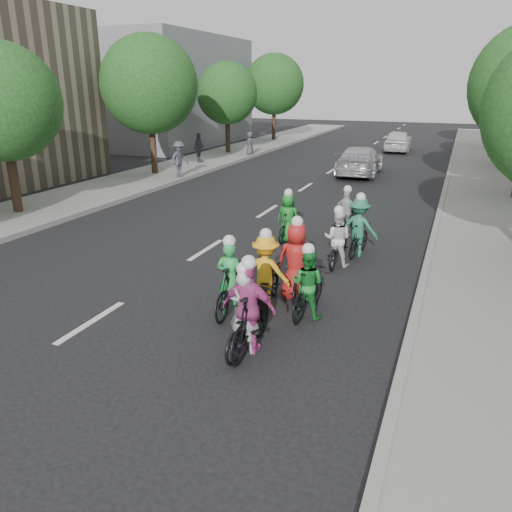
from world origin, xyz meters
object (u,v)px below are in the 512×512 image
Objects in this scene: cyclist_1 at (308,288)px; spectator_0 at (179,159)px; cyclist_7 at (359,231)px; cyclist_9 at (288,222)px; cyclist_3 at (250,316)px; follow_car_lead at (360,161)px; spectator_1 at (199,148)px; cyclist_2 at (266,278)px; cyclist_4 at (297,269)px; cyclist_5 at (232,285)px; spectator_2 at (250,143)px; follow_car_trail at (398,141)px; cyclist_0 at (246,321)px; cyclist_6 at (338,244)px; cyclist_8 at (347,217)px.

spectator_0 reaches higher than cyclist_1.
cyclist_7 is 2.31m from cyclist_9.
cyclist_3 reaches higher than follow_car_lead.
spectator_0 is 5.09m from spectator_1.
cyclist_4 reaches higher than cyclist_2.
spectator_0 is (-8.75, 12.87, 0.42)m from cyclist_5.
cyclist_5 reaches higher than spectator_2.
cyclist_5 is at bearing 87.47° from follow_car_trail.
cyclist_3 is 22.08m from spectator_1.
follow_car_trail reaches higher than follow_car_lead.
cyclist_1 is 1.02× the size of spectator_1.
cyclist_9 is at bearing -173.83° from spectator_2.
cyclist_7 is 23.89m from follow_car_trail.
cyclist_2 is at bearing 91.95° from follow_car_lead.
follow_car_lead is at bearing -78.42° from cyclist_1.
cyclist_0 is 5.05m from cyclist_6.
cyclist_5 is at bearing 69.96° from cyclist_6.
cyclist_5 reaches higher than cyclist_9.
cyclist_5 is at bearing -55.02° from cyclist_3.
cyclist_0 is 0.89× the size of cyclist_8.
cyclist_7 is at bearing 123.41° from cyclist_8.
cyclist_3 is at bearing -132.36° from spectator_0.
follow_car_trail is (0.64, 10.66, 0.01)m from follow_car_lead.
spectator_1 is 1.15× the size of spectator_2.
cyclist_4 is 1.04× the size of cyclist_5.
cyclist_6 is 2.91m from cyclist_8.
cyclist_5 is 20.49m from spectator_1.
follow_car_lead is at bearing -90.49° from cyclist_2.
follow_car_trail is (0.36, 23.27, 0.14)m from cyclist_9.
follow_car_lead is at bearing -95.39° from cyclist_4.
cyclist_2 is at bearing -79.29° from cyclist_3.
cyclist_2 is 20.27m from spectator_1.
spectator_0 is at bearing 58.40° from follow_car_trail.
cyclist_8 is 11.37m from follow_car_lead.
cyclist_8 is 18.07m from spectator_2.
cyclist_3 is 0.97× the size of cyclist_8.
cyclist_4 reaches higher than cyclist_6.
spectator_0 is (-9.30, 12.28, 0.39)m from cyclist_2.
cyclist_2 is at bearing -146.54° from spectator_1.
cyclist_0 is 0.93× the size of cyclist_3.
cyclist_0 is 0.99× the size of cyclist_6.
cyclist_2 is 0.98× the size of cyclist_6.
cyclist_5 is at bearing 100.28° from cyclist_9.
cyclist_6 is at bearing -83.37° from cyclist_1.
cyclist_3 reaches higher than cyclist_8.
follow_car_lead is (-1.67, 19.14, 0.18)m from cyclist_0.
cyclist_4 reaches higher than spectator_2.
cyclist_0 is at bearing -177.59° from spectator_2.
cyclist_2 reaches higher than cyclist_6.
cyclist_0 reaches higher than follow_car_trail.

